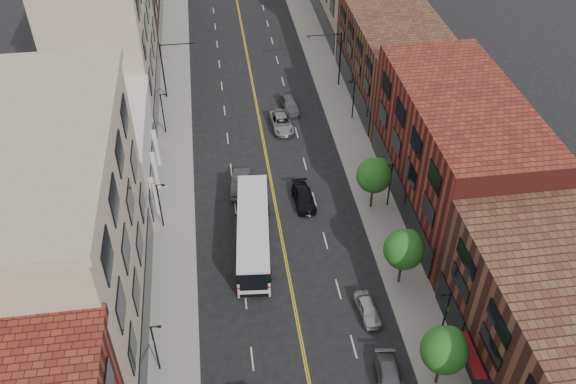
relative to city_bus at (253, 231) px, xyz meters
name	(u,v)px	position (x,y,z in m)	size (l,w,h in m)	color
sidewalk_left	(175,158)	(-7.32, 14.78, -1.84)	(4.00, 110.00, 0.15)	gray
sidewalk_right	(353,143)	(12.68, 14.78, -1.84)	(4.00, 110.00, 0.15)	gray
bldg_l_tanoffice	(60,247)	(-14.32, -7.22, 7.08)	(10.00, 22.00, 18.00)	tan
bldg_l_white	(99,155)	(-14.32, 10.78, 2.08)	(10.00, 14.00, 8.00)	silver
bldg_l_far_a	(104,34)	(-14.32, 27.78, 7.08)	(10.00, 20.00, 18.00)	tan
bldg_r_mid	(455,152)	(19.68, 3.78, 4.08)	(10.00, 22.00, 12.00)	maroon
bldg_r_far_a	(394,58)	(19.68, 24.78, 3.08)	(10.00, 20.00, 10.00)	#522B21
tree_r_1	(445,348)	(12.07, -16.15, 2.21)	(3.40, 3.40, 5.59)	black
tree_r_2	(405,248)	(12.07, -6.15, 2.21)	(3.40, 3.40, 5.59)	black
tree_r_3	(375,174)	(12.07, 3.85, 2.21)	(3.40, 3.40, 5.59)	black
lamp_l_1	(155,346)	(-8.27, -12.22, 1.05)	(0.81, 0.55, 5.05)	black
lamp_l_2	(160,203)	(-8.27, 3.78, 1.05)	(0.81, 0.55, 5.05)	black
lamp_l_3	(163,111)	(-8.27, 19.78, 1.05)	(0.81, 0.55, 5.05)	black
lamp_r_1	(445,313)	(13.63, -12.22, 1.05)	(0.81, 0.55, 5.05)	black
lamp_r_2	(390,183)	(13.63, 3.78, 1.05)	(0.81, 0.55, 5.05)	black
lamp_r_3	(353,97)	(13.63, 19.78, 1.05)	(0.81, 0.55, 5.05)	black
signal_mast_left	(168,64)	(-7.58, 27.78, 2.73)	(4.49, 0.18, 7.20)	black
signal_mast_right	(335,53)	(12.95, 27.78, 2.73)	(4.49, 0.18, 7.20)	black
city_bus	(253,231)	(0.00, 0.00, 0.00)	(3.93, 13.01, 3.30)	silver
car_parked_mid	(389,379)	(8.48, -15.86, -1.24)	(1.89, 4.64, 1.35)	#525157
car_parked_far	(368,309)	(8.48, -9.26, -1.26)	(1.54, 3.83, 1.31)	#B5B9BE
car_lane_behind	(241,183)	(-0.53, 8.46, -1.10)	(1.73, 4.97, 1.64)	#4B4C50
car_lane_a	(304,198)	(5.51, 5.40, -1.24)	(1.89, 4.65, 1.35)	black
car_lane_b	(282,122)	(5.10, 19.11, -1.19)	(2.42, 5.24, 1.46)	gray
car_lane_c	(289,104)	(6.56, 22.95, -1.14)	(1.85, 4.59, 1.56)	#525358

